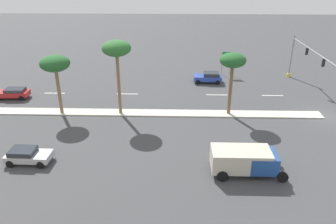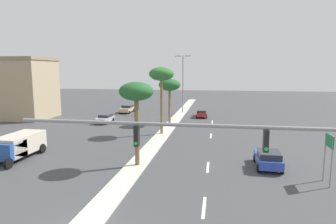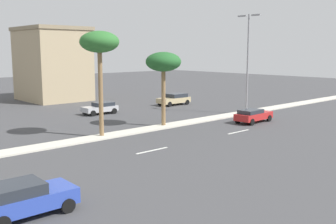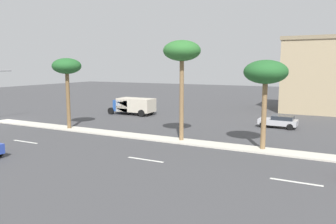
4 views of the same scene
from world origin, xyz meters
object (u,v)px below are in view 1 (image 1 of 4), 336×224
object	(u,v)px
palm_tree_trailing	(233,62)
palm_tree_mid	(117,50)
traffic_signal_gantry	(302,58)
directional_road_sign	(227,58)
sedan_red_mid	(12,93)
palm_tree_outboard	(55,65)
box_truck	(247,160)
sedan_silver_far	(27,155)
sedan_blue_left	(208,77)

from	to	relation	value
palm_tree_trailing	palm_tree_mid	world-z (taller)	palm_tree_mid
traffic_signal_gantry	directional_road_sign	bearing A→B (deg)	63.84
traffic_signal_gantry	sedan_red_mid	world-z (taller)	traffic_signal_gantry
palm_tree_trailing	sedan_red_mid	xyz separation A→B (m)	(4.04, 27.09, -5.45)
traffic_signal_gantry	palm_tree_trailing	size ratio (longest dim) A/B	2.33
palm_tree_trailing	palm_tree_outboard	bearing A→B (deg)	91.09
palm_tree_outboard	box_truck	world-z (taller)	palm_tree_outboard
directional_road_sign	box_truck	size ratio (longest dim) A/B	0.60
directional_road_sign	box_truck	world-z (taller)	directional_road_sign
palm_tree_outboard	box_truck	distance (m)	22.59
sedan_silver_far	palm_tree_outboard	bearing A→B (deg)	1.97
traffic_signal_gantry	sedan_blue_left	bearing A→B (deg)	84.76
palm_tree_mid	sedan_red_mid	bearing A→B (deg)	73.58
palm_tree_outboard	palm_tree_trailing	bearing A→B (deg)	-88.91
palm_tree_trailing	box_truck	bearing A→B (deg)	179.04
palm_tree_mid	sedan_blue_left	xyz separation A→B (m)	(11.19, -11.03, -6.66)
traffic_signal_gantry	palm_tree_mid	xyz separation A→B (m)	(-10.04, 23.54, 3.36)
sedan_blue_left	sedan_red_mid	size ratio (longest dim) A/B	0.91
sedan_blue_left	box_truck	xyz separation A→B (m)	(-22.47, -1.23, 0.45)
sedan_red_mid	box_truck	world-z (taller)	box_truck
sedan_blue_left	box_truck	world-z (taller)	box_truck
palm_tree_outboard	sedan_silver_far	world-z (taller)	palm_tree_outboard
directional_road_sign	palm_tree_mid	world-z (taller)	palm_tree_mid
palm_tree_mid	palm_tree_outboard	distance (m)	7.00
directional_road_sign	sedan_red_mid	xyz separation A→B (m)	(-10.41, 28.65, -1.91)
palm_tree_mid	palm_tree_outboard	world-z (taller)	palm_tree_mid
traffic_signal_gantry	sedan_red_mid	distance (m)	38.75
palm_tree_mid	sedan_blue_left	bearing A→B (deg)	-44.58
sedan_blue_left	sedan_red_mid	distance (m)	26.57
sedan_red_mid	sedan_silver_far	bearing A→B (deg)	-150.71
palm_tree_outboard	box_truck	size ratio (longest dim) A/B	1.12
traffic_signal_gantry	sedan_silver_far	distance (m)	36.39
palm_tree_trailing	palm_tree_outboard	world-z (taller)	palm_tree_trailing
traffic_signal_gantry	palm_tree_mid	distance (m)	25.81
palm_tree_mid	sedan_blue_left	world-z (taller)	palm_tree_mid
directional_road_sign	palm_tree_trailing	distance (m)	14.96
traffic_signal_gantry	sedan_silver_far	bearing A→B (deg)	124.08
sedan_silver_far	sedan_blue_left	bearing A→B (deg)	-39.20
sedan_silver_far	directional_road_sign	bearing A→B (deg)	-39.34
directional_road_sign	box_truck	xyz separation A→B (m)	(-26.00, 1.75, -1.39)
palm_tree_outboard	directional_road_sign	bearing A→B (deg)	-54.57
sedan_red_mid	box_truck	xyz separation A→B (m)	(-15.59, -26.89, 0.52)
traffic_signal_gantry	palm_tree_trailing	world-z (taller)	palm_tree_trailing
directional_road_sign	sedan_silver_far	distance (m)	32.36
sedan_blue_left	sedan_red_mid	bearing A→B (deg)	105.00
palm_tree_outboard	sedan_blue_left	bearing A→B (deg)	-57.69
traffic_signal_gantry	box_truck	distance (m)	24.29
palm_tree_trailing	palm_tree_outboard	size ratio (longest dim) A/B	1.05
traffic_signal_gantry	sedan_red_mid	bearing A→B (deg)	98.54
palm_tree_trailing	box_truck	size ratio (longest dim) A/B	1.17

